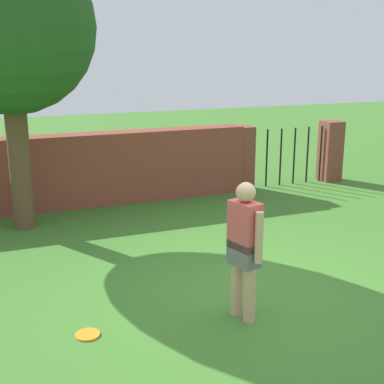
# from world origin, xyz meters

# --- Properties ---
(ground_plane) EXTENTS (40.00, 40.00, 0.00)m
(ground_plane) POSITION_xyz_m (0.00, 0.00, 0.00)
(ground_plane) COLOR #3D7528
(brick_wall) EXTENTS (7.44, 0.50, 1.43)m
(brick_wall) POSITION_xyz_m (-1.50, 4.80, 0.72)
(brick_wall) COLOR brown
(brick_wall) RESTS_ON ground
(tree) EXTENTS (2.79, 2.79, 4.76)m
(tree) POSITION_xyz_m (-2.38, 3.84, 3.33)
(tree) COLOR brown
(tree) RESTS_ON ground
(person) EXTENTS (0.31, 0.52, 1.62)m
(person) POSITION_xyz_m (-0.29, -0.44, 0.90)
(person) COLOR tan
(person) RESTS_ON ground
(fence_gate) EXTENTS (2.77, 0.44, 1.40)m
(fence_gate) POSITION_xyz_m (3.48, 4.80, 0.70)
(fence_gate) COLOR brown
(fence_gate) RESTS_ON ground
(frisbee_orange) EXTENTS (0.27, 0.27, 0.02)m
(frisbee_orange) POSITION_xyz_m (-2.04, -0.18, 0.01)
(frisbee_orange) COLOR orange
(frisbee_orange) RESTS_ON ground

